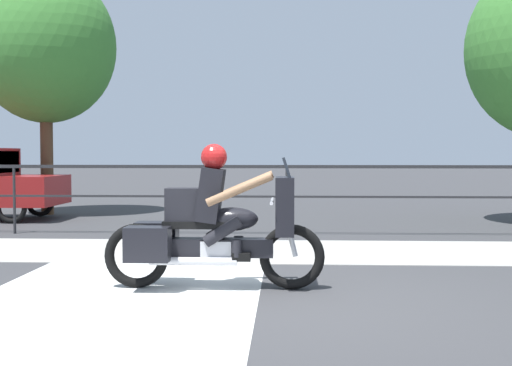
% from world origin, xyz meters
% --- Properties ---
extents(ground_plane, '(120.00, 120.00, 0.00)m').
position_xyz_m(ground_plane, '(0.00, 0.00, 0.00)').
color(ground_plane, '#38383A').
extents(sidewalk_band, '(44.00, 2.40, 0.01)m').
position_xyz_m(sidewalk_band, '(0.00, 3.40, 0.01)').
color(sidewalk_band, '#A8A59E').
rests_on(sidewalk_band, ground).
extents(crosswalk_band, '(2.95, 6.00, 0.01)m').
position_xyz_m(crosswalk_band, '(-1.77, -0.20, 0.00)').
color(crosswalk_band, silver).
rests_on(crosswalk_band, ground).
extents(fence_railing, '(36.00, 0.05, 1.29)m').
position_xyz_m(fence_railing, '(0.00, 5.36, 1.01)').
color(fence_railing, '#232326').
rests_on(fence_railing, ground).
extents(motorcycle, '(2.45, 0.76, 1.61)m').
position_xyz_m(motorcycle, '(-0.83, 0.64, 0.70)').
color(motorcycle, black).
rests_on(motorcycle, ground).
extents(tree_behind_car, '(3.41, 3.41, 6.01)m').
position_xyz_m(tree_behind_car, '(-5.90, 9.13, 4.11)').
color(tree_behind_car, brown).
rests_on(tree_behind_car, ground).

